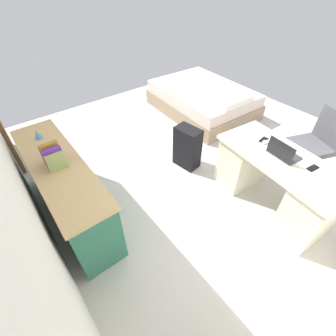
{
  "coord_description": "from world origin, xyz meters",
  "views": [
    {
      "loc": [
        -1.99,
        2.04,
        2.36
      ],
      "look_at": [
        -0.44,
        0.83,
        0.6
      ],
      "focal_mm": 25.63,
      "sensor_mm": 36.0,
      "label": 1
    }
  ],
  "objects_px": {
    "office_chair": "(313,148)",
    "credenza": "(67,190)",
    "suitcase_black": "(187,147)",
    "computer_mouse": "(265,142)",
    "bed": "(203,100)",
    "figurine_small": "(38,134)",
    "cell_phone_near_laptop": "(313,168)",
    "laptop": "(283,153)",
    "cell_phone_by_mouse": "(264,140)",
    "desk": "(275,181)"
  },
  "relations": [
    {
      "from": "computer_mouse",
      "to": "cell_phone_near_laptop",
      "type": "relative_size",
      "value": 0.74
    },
    {
      "from": "laptop",
      "to": "cell_phone_by_mouse",
      "type": "bearing_deg",
      "value": -18.86
    },
    {
      "from": "credenza",
      "to": "cell_phone_near_laptop",
      "type": "xyz_separation_m",
      "value": [
        -1.61,
        -2.06,
        0.33
      ]
    },
    {
      "from": "suitcase_black",
      "to": "figurine_small",
      "type": "xyz_separation_m",
      "value": [
        0.69,
        1.66,
        0.54
      ]
    },
    {
      "from": "suitcase_black",
      "to": "figurine_small",
      "type": "distance_m",
      "value": 1.88
    },
    {
      "from": "bed",
      "to": "cell_phone_by_mouse",
      "type": "bearing_deg",
      "value": 154.48
    },
    {
      "from": "cell_phone_near_laptop",
      "to": "cell_phone_by_mouse",
      "type": "xyz_separation_m",
      "value": [
        0.61,
        -0.03,
        0.0
      ]
    },
    {
      "from": "cell_phone_by_mouse",
      "to": "figurine_small",
      "type": "relative_size",
      "value": 1.24
    },
    {
      "from": "credenza",
      "to": "laptop",
      "type": "bearing_deg",
      "value": -123.12
    },
    {
      "from": "credenza",
      "to": "bed",
      "type": "distance_m",
      "value": 3.12
    },
    {
      "from": "bed",
      "to": "laptop",
      "type": "xyz_separation_m",
      "value": [
        -2.18,
        1.0,
        0.53
      ]
    },
    {
      "from": "cell_phone_near_laptop",
      "to": "cell_phone_by_mouse",
      "type": "bearing_deg",
      "value": 5.64
    },
    {
      "from": "desk",
      "to": "figurine_small",
      "type": "relative_size",
      "value": 13.65
    },
    {
      "from": "credenza",
      "to": "computer_mouse",
      "type": "relative_size",
      "value": 18.0
    },
    {
      "from": "credenza",
      "to": "suitcase_black",
      "type": "height_order",
      "value": "credenza"
    },
    {
      "from": "suitcase_black",
      "to": "computer_mouse",
      "type": "distance_m",
      "value": 1.06
    },
    {
      "from": "office_chair",
      "to": "credenza",
      "type": "xyz_separation_m",
      "value": [
        1.31,
        2.89,
        -0.02
      ]
    },
    {
      "from": "office_chair",
      "to": "suitcase_black",
      "type": "height_order",
      "value": "office_chair"
    },
    {
      "from": "suitcase_black",
      "to": "figurine_small",
      "type": "bearing_deg",
      "value": 59.07
    },
    {
      "from": "credenza",
      "to": "cell_phone_by_mouse",
      "type": "distance_m",
      "value": 2.34
    },
    {
      "from": "suitcase_black",
      "to": "cell_phone_near_laptop",
      "type": "relative_size",
      "value": 4.56
    },
    {
      "from": "office_chair",
      "to": "computer_mouse",
      "type": "height_order",
      "value": "office_chair"
    },
    {
      "from": "cell_phone_near_laptop",
      "to": "office_chair",
      "type": "bearing_deg",
      "value": -61.94
    },
    {
      "from": "credenza",
      "to": "office_chair",
      "type": "bearing_deg",
      "value": -114.35
    },
    {
      "from": "cell_phone_by_mouse",
      "to": "figurine_small",
      "type": "height_order",
      "value": "figurine_small"
    },
    {
      "from": "desk",
      "to": "office_chair",
      "type": "bearing_deg",
      "value": -88.29
    },
    {
      "from": "bed",
      "to": "figurine_small",
      "type": "relative_size",
      "value": 17.8
    },
    {
      "from": "computer_mouse",
      "to": "figurine_small",
      "type": "height_order",
      "value": "figurine_small"
    },
    {
      "from": "bed",
      "to": "cell_phone_near_laptop",
      "type": "relative_size",
      "value": 14.4
    },
    {
      "from": "credenza",
      "to": "figurine_small",
      "type": "bearing_deg",
      "value": 0.16
    },
    {
      "from": "credenza",
      "to": "bed",
      "type": "height_order",
      "value": "credenza"
    },
    {
      "from": "desk",
      "to": "figurine_small",
      "type": "height_order",
      "value": "figurine_small"
    },
    {
      "from": "suitcase_black",
      "to": "cell_phone_by_mouse",
      "type": "xyz_separation_m",
      "value": [
        -0.84,
        -0.43,
        0.42
      ]
    },
    {
      "from": "desk",
      "to": "cell_phone_near_laptop",
      "type": "relative_size",
      "value": 11.04
    },
    {
      "from": "computer_mouse",
      "to": "figurine_small",
      "type": "relative_size",
      "value": 0.91
    },
    {
      "from": "laptop",
      "to": "cell_phone_by_mouse",
      "type": "xyz_separation_m",
      "value": [
        0.3,
        -0.1,
        -0.04
      ]
    },
    {
      "from": "bed",
      "to": "laptop",
      "type": "relative_size",
      "value": 5.91
    },
    {
      "from": "bed",
      "to": "figurine_small",
      "type": "height_order",
      "value": "figurine_small"
    },
    {
      "from": "credenza",
      "to": "bed",
      "type": "xyz_separation_m",
      "value": [
        0.89,
        -2.99,
        -0.16
      ]
    },
    {
      "from": "computer_mouse",
      "to": "bed",
      "type": "bearing_deg",
      "value": -19.81
    },
    {
      "from": "credenza",
      "to": "laptop",
      "type": "relative_size",
      "value": 5.43
    },
    {
      "from": "computer_mouse",
      "to": "figurine_small",
      "type": "xyz_separation_m",
      "value": [
        1.58,
        2.06,
        0.12
      ]
    },
    {
      "from": "office_chair",
      "to": "cell_phone_near_laptop",
      "type": "height_order",
      "value": "office_chair"
    },
    {
      "from": "computer_mouse",
      "to": "figurine_small",
      "type": "distance_m",
      "value": 2.6
    },
    {
      "from": "bed",
      "to": "cell_phone_by_mouse",
      "type": "relative_size",
      "value": 14.4
    },
    {
      "from": "desk",
      "to": "figurine_small",
      "type": "distance_m",
      "value": 2.77
    },
    {
      "from": "cell_phone_near_laptop",
      "to": "figurine_small",
      "type": "xyz_separation_m",
      "value": [
        2.15,
        2.06,
        0.13
      ]
    },
    {
      "from": "office_chair",
      "to": "cell_phone_by_mouse",
      "type": "xyz_separation_m",
      "value": [
        0.31,
        0.8,
        0.31
      ]
    },
    {
      "from": "bed",
      "to": "cell_phone_near_laptop",
      "type": "bearing_deg",
      "value": 159.65
    },
    {
      "from": "suitcase_black",
      "to": "laptop",
      "type": "xyz_separation_m",
      "value": [
        -1.15,
        -0.32,
        0.46
      ]
    }
  ]
}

